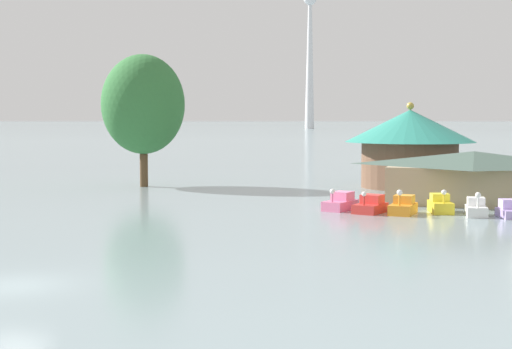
{
  "coord_description": "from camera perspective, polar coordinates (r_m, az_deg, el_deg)",
  "views": [
    {
      "loc": [
        17.62,
        -24.94,
        6.71
      ],
      "look_at": [
        4.95,
        16.56,
        3.31
      ],
      "focal_mm": 52.33,
      "sensor_mm": 36.0,
      "label": 1
    }
  ],
  "objects": [
    {
      "name": "pedal_boat_pink",
      "position": [
        53.78,
        6.49,
        -2.15
      ],
      "size": [
        2.32,
        3.28,
        1.62
      ],
      "rotation": [
        0.0,
        0.0,
        -1.87
      ],
      "color": "pink",
      "rests_on": "ground"
    },
    {
      "name": "pedal_boat_orange",
      "position": [
        52.16,
        11.18,
        -2.41
      ],
      "size": [
        1.79,
        3.0,
        1.8
      ],
      "rotation": [
        0.0,
        0.0,
        -1.68
      ],
      "color": "orange",
      "rests_on": "ground"
    },
    {
      "name": "boathouse",
      "position": [
        60.11,
        16.31,
        -0.1
      ],
      "size": [
        13.72,
        8.78,
        4.01
      ],
      "color": "tan",
      "rests_on": "ground"
    },
    {
      "name": "ground_plane",
      "position": [
        31.27,
        -18.02,
        -8.13
      ],
      "size": [
        2000.0,
        2000.0,
        0.0
      ],
      "primitive_type": "plane",
      "color": "gray"
    },
    {
      "name": "distant_broadcast_tower",
      "position": [
        405.76,
        4.15,
        11.65
      ],
      "size": [
        7.2,
        7.2,
        145.0
      ],
      "color": "silver",
      "rests_on": "ground"
    },
    {
      "name": "pedal_boat_yellow",
      "position": [
        53.49,
        13.92,
        -2.27
      ],
      "size": [
        2.0,
        2.88,
        1.72
      ],
      "rotation": [
        0.0,
        0.0,
        -1.32
      ],
      "color": "yellow",
      "rests_on": "ground"
    },
    {
      "name": "shoreline_tree_tall_left",
      "position": [
        71.6,
        -8.62,
        5.32
      ],
      "size": [
        7.88,
        7.88,
        12.54
      ],
      "color": "brown",
      "rests_on": "ground"
    },
    {
      "name": "green_roof_pavilion",
      "position": [
        71.62,
        11.67,
        2.39
      ],
      "size": [
        12.17,
        12.17,
        8.02
      ],
      "color": "brown",
      "rests_on": "ground"
    },
    {
      "name": "pedal_boat_lavender",
      "position": [
        52.27,
        18.9,
        -2.61
      ],
      "size": [
        2.06,
        2.69,
        1.53
      ],
      "rotation": [
        0.0,
        0.0,
        -1.29
      ],
      "color": "#B299D8",
      "rests_on": "ground"
    },
    {
      "name": "pedal_boat_white",
      "position": [
        52.32,
        16.48,
        -2.5
      ],
      "size": [
        1.57,
        2.51,
        1.71
      ],
      "rotation": [
        0.0,
        0.0,
        -1.46
      ],
      "color": "white",
      "rests_on": "ground"
    },
    {
      "name": "pedal_boat_red",
      "position": [
        52.49,
        8.75,
        -2.37
      ],
      "size": [
        2.27,
        3.06,
        1.58
      ],
      "rotation": [
        0.0,
        0.0,
        -1.82
      ],
      "color": "red",
      "rests_on": "ground"
    }
  ]
}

